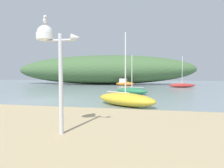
{
  "coord_description": "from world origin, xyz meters",
  "views": [
    {
      "loc": [
        7.84,
        -12.64,
        1.87
      ],
      "look_at": [
        4.19,
        4.95,
        1.06
      ],
      "focal_mm": 29.61,
      "sensor_mm": 36.0,
      "label": 1
    }
  ],
  "objects_px": {
    "seagull_on_radar": "(45,20)",
    "sailboat_centre_water": "(182,85)",
    "sailboat_outer_mooring": "(125,99)",
    "sailboat_far_right": "(132,91)",
    "mast_structure": "(50,45)",
    "motorboat_east_reach": "(125,83)"
  },
  "relations": [
    {
      "from": "seagull_on_radar",
      "to": "sailboat_far_right",
      "type": "relative_size",
      "value": 0.09
    },
    {
      "from": "mast_structure",
      "to": "motorboat_east_reach",
      "type": "relative_size",
      "value": 0.82
    },
    {
      "from": "motorboat_east_reach",
      "to": "sailboat_far_right",
      "type": "bearing_deg",
      "value": -79.56
    },
    {
      "from": "seagull_on_radar",
      "to": "sailboat_outer_mooring",
      "type": "xyz_separation_m",
      "value": [
        1.43,
        6.53,
        -3.03
      ]
    },
    {
      "from": "sailboat_centre_water",
      "to": "mast_structure",
      "type": "bearing_deg",
      "value": -106.5
    },
    {
      "from": "sailboat_far_right",
      "to": "sailboat_outer_mooring",
      "type": "bearing_deg",
      "value": -87.59
    },
    {
      "from": "seagull_on_radar",
      "to": "sailboat_far_right",
      "type": "height_order",
      "value": "sailboat_far_right"
    },
    {
      "from": "seagull_on_radar",
      "to": "motorboat_east_reach",
      "type": "xyz_separation_m",
      "value": [
        -1.79,
        29.6,
        -2.94
      ]
    },
    {
      "from": "sailboat_centre_water",
      "to": "motorboat_east_reach",
      "type": "distance_m",
      "value": 10.28
    },
    {
      "from": "mast_structure",
      "to": "seagull_on_radar",
      "type": "height_order",
      "value": "seagull_on_radar"
    },
    {
      "from": "mast_structure",
      "to": "sailboat_far_right",
      "type": "relative_size",
      "value": 0.8
    },
    {
      "from": "mast_structure",
      "to": "motorboat_east_reach",
      "type": "distance_m",
      "value": 29.73
    },
    {
      "from": "mast_structure",
      "to": "seagull_on_radar",
      "type": "distance_m",
      "value": 0.72
    },
    {
      "from": "sailboat_outer_mooring",
      "to": "sailboat_far_right",
      "type": "bearing_deg",
      "value": 92.41
    },
    {
      "from": "motorboat_east_reach",
      "to": "sailboat_outer_mooring",
      "type": "bearing_deg",
      "value": -82.05
    },
    {
      "from": "sailboat_centre_water",
      "to": "seagull_on_radar",
      "type": "bearing_deg",
      "value": -106.79
    },
    {
      "from": "seagull_on_radar",
      "to": "sailboat_outer_mooring",
      "type": "relative_size",
      "value": 0.07
    },
    {
      "from": "sailboat_far_right",
      "to": "mast_structure",
      "type": "bearing_deg",
      "value": -94.07
    },
    {
      "from": "sailboat_outer_mooring",
      "to": "sailboat_centre_water",
      "type": "bearing_deg",
      "value": 71.78
    },
    {
      "from": "motorboat_east_reach",
      "to": "sailboat_far_right",
      "type": "xyz_separation_m",
      "value": [
        2.92,
        -15.84,
        -0.16
      ]
    },
    {
      "from": "sailboat_centre_water",
      "to": "sailboat_far_right",
      "type": "bearing_deg",
      "value": -118.6
    },
    {
      "from": "seagull_on_radar",
      "to": "sailboat_centre_water",
      "type": "bearing_deg",
      "value": 73.21
    }
  ]
}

